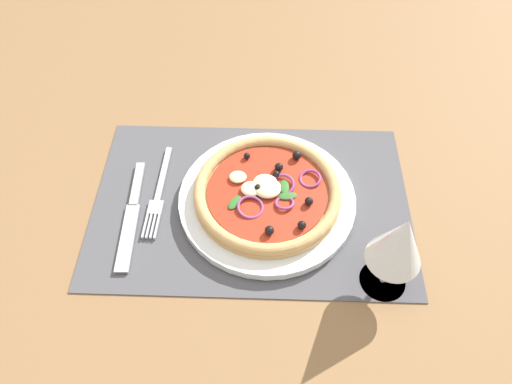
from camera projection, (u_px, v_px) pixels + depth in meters
The scene contains 7 objects.
ground_plane at pixel (251, 207), 75.30cm from camera, with size 190.00×140.00×2.40cm, color olive.
placemat at pixel (251, 202), 74.19cm from camera, with size 48.97×32.35×0.40cm, color #4C4C51.
plate at pixel (267, 199), 73.47cm from camera, with size 27.23×27.23×1.40cm, color white.
pizza at pixel (267, 191), 72.04cm from camera, with size 22.41×22.41×2.70cm.
fork at pixel (158, 195), 74.47cm from camera, with size 2.36×18.04×0.44cm.
knife at pixel (132, 215), 72.15cm from camera, with size 2.45×20.05×0.62cm.
wine_glass at pixel (399, 244), 58.13cm from camera, with size 7.20×7.20×14.90cm.
Camera 1 is at (-2.10, 43.88, 60.01)cm, focal length 33.35 mm.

